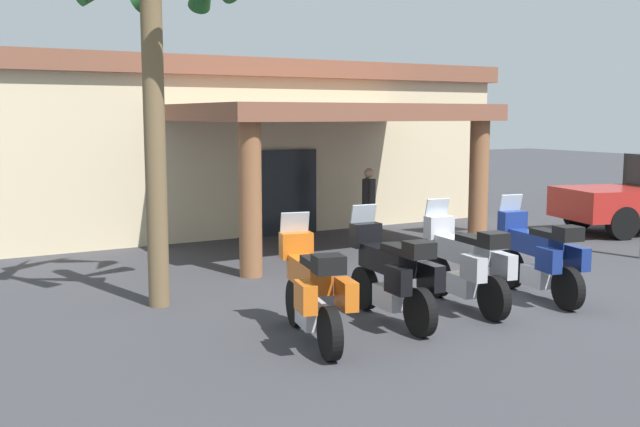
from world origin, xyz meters
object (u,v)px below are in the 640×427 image
object	(u,v)px
motorcycle_orange	(312,290)
motorcycle_silver	(466,263)
pedestrian	(369,198)
palm_tree_roadside	(153,10)
motorcycle_blue	(539,256)
motorcycle_black	(392,274)
motel_building	(243,143)

from	to	relation	value
motorcycle_orange	motorcycle_silver	bearing A→B (deg)	-70.49
motorcycle_silver	pedestrian	bearing A→B (deg)	-12.86
motorcycle_silver	palm_tree_roadside	xyz separation A→B (m)	(-4.06, 2.35, 3.78)
motorcycle_orange	motorcycle_blue	distance (m)	4.30
motorcycle_black	pedestrian	world-z (taller)	pedestrian
motel_building	motorcycle_black	xyz separation A→B (m)	(-2.00, -10.27, -1.49)
motel_building	motorcycle_orange	distance (m)	11.20
motorcycle_black	motorcycle_blue	size ratio (longest dim) A/B	1.01
palm_tree_roadside	motorcycle_blue	bearing A→B (deg)	-24.00
motorcycle_silver	motel_building	bearing A→B (deg)	2.80
motel_building	motorcycle_black	world-z (taller)	motel_building
motorcycle_orange	palm_tree_roadside	distance (m)	4.83
motorcycle_silver	palm_tree_roadside	distance (m)	6.02
motorcycle_silver	pedestrian	world-z (taller)	pedestrian
motorcycle_black	palm_tree_roadside	bearing A→B (deg)	49.98
motorcycle_orange	pedestrian	bearing A→B (deg)	-25.88
motorcycle_orange	motorcycle_silver	distance (m)	2.89
motel_building	motorcycle_silver	bearing A→B (deg)	-94.77
motorcycle_orange	motorcycle_black	size ratio (longest dim) A/B	0.99
motorcycle_orange	pedestrian	xyz separation A→B (m)	(4.94, 6.49, 0.29)
motorcycle_blue	palm_tree_roadside	xyz separation A→B (m)	(-5.49, 2.44, 3.78)
motorcycle_silver	motorcycle_blue	distance (m)	1.43
motorcycle_black	palm_tree_roadside	distance (m)	5.23
motel_building	pedestrian	distance (m)	4.50
motorcycle_silver	motorcycle_blue	xyz separation A→B (m)	(1.43, -0.09, 0.00)
motel_building	motorcycle_orange	size ratio (longest dim) A/B	6.27
motorcycle_black	motorcycle_orange	bearing A→B (deg)	104.56
pedestrian	motorcycle_blue	bearing A→B (deg)	-76.79
motorcycle_blue	motorcycle_silver	bearing A→B (deg)	95.82
motorcycle_orange	pedestrian	world-z (taller)	pedestrian
motel_building	motorcycle_orange	world-z (taller)	motel_building
motorcycle_silver	pedestrian	xyz separation A→B (m)	(2.08, 6.08, 0.29)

